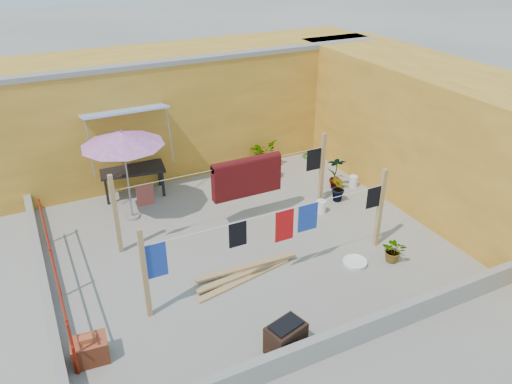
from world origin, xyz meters
TOP-DOWN VIEW (x-y plane):
  - ground at (0.00, 0.00)m, footprint 80.00×80.00m
  - wall_back at (0.50, 4.69)m, footprint 11.00×3.27m
  - wall_right at (5.20, 0.00)m, footprint 2.40×9.00m
  - parapet_front at (0.00, -3.58)m, footprint 8.30×0.16m
  - parapet_left at (-4.08, 0.00)m, footprint 0.16×7.30m
  - red_railing at (-3.85, -0.20)m, footprint 0.05×4.20m
  - clothesline_rig at (0.36, 0.51)m, footprint 5.09×2.35m
  - patio_umbrella at (-1.94, 2.07)m, footprint 2.02×2.02m
  - outdoor_table at (-1.58, 3.19)m, footprint 1.67×1.00m
  - brick_stack at (-3.61, -2.00)m, footprint 0.59×0.45m
  - lumber_pile at (-0.50, -1.14)m, footprint 2.29×0.63m
  - brazier at (-0.76, -3.20)m, footprint 0.71×0.56m
  - white_basin at (1.67, -1.79)m, footprint 0.51×0.51m
  - water_jug_a at (2.19, 0.28)m, footprint 0.23×0.23m
  - water_jug_b at (3.70, 1.06)m, footprint 0.22×0.22m
  - green_hose at (3.70, 3.20)m, footprint 0.46×0.46m
  - plant_back_a at (2.10, 3.20)m, footprint 0.93×0.87m
  - plant_back_b at (2.01, 2.45)m, footprint 0.44×0.44m
  - plant_right_a at (3.23, 1.20)m, footprint 0.58×0.53m
  - plant_right_b at (2.87, 0.56)m, footprint 0.40×0.46m
  - plant_right_c at (2.43, -2.05)m, footprint 0.64×0.64m

SIDE VIEW (x-z plane):
  - ground at x=0.00m, z-range 0.00..0.00m
  - green_hose at x=3.70m, z-range 0.00..0.06m
  - white_basin at x=1.67m, z-range 0.00..0.09m
  - lumber_pile at x=-0.50m, z-range 0.00..0.14m
  - water_jug_b at x=3.70m, z-range -0.02..0.32m
  - water_jug_a at x=2.19m, z-range -0.02..0.35m
  - brick_stack at x=-3.61m, z-range -0.03..0.45m
  - parapet_front at x=0.00m, z-range 0.00..0.44m
  - parapet_left at x=-4.08m, z-range 0.00..0.44m
  - plant_right_c at x=2.43m, z-range 0.00..0.54m
  - brazier at x=-0.76m, z-range -0.01..0.55m
  - plant_back_b at x=2.01m, z-range 0.00..0.69m
  - plant_right_b at x=2.87m, z-range 0.00..0.72m
  - plant_back_a at x=2.10m, z-range 0.00..0.83m
  - plant_right_a at x=3.23m, z-range 0.00..0.92m
  - outdoor_table at x=-1.58m, z-range 0.30..1.03m
  - red_railing at x=-3.85m, z-range 0.17..1.27m
  - clothesline_rig at x=0.36m, z-range 0.16..1.96m
  - wall_right at x=5.20m, z-range 0.00..3.20m
  - wall_back at x=0.50m, z-range 0.00..3.21m
  - patio_umbrella at x=-1.94m, z-range 0.88..3.10m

